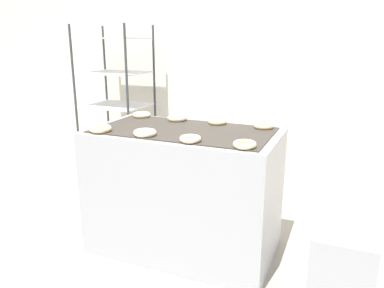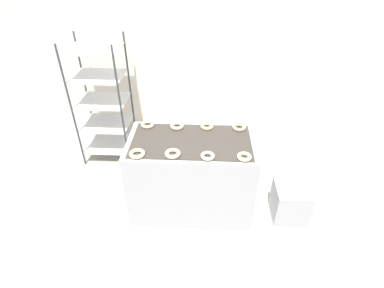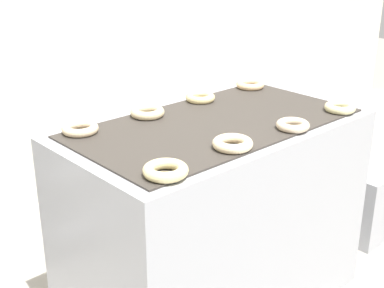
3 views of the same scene
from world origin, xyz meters
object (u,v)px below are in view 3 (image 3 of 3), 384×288
fryer_machine (214,218)px  glaze_bin (361,199)px  donut_far_midright (200,97)px  donut_far_right (250,85)px  donut_near_midleft (233,143)px  donut_near_left (166,170)px  donut_near_right (340,107)px  donut_near_midright (293,125)px  donut_far_midleft (147,112)px  donut_far_left (80,129)px

fryer_machine → glaze_bin: fryer_machine is taller
donut_far_midright → donut_far_right: bearing=-0.6°
glaze_bin → donut_near_midleft: donut_near_midleft is taller
donut_near_left → donut_near_right: donut_near_left is taller
donut_near_midright → donut_near_right: (0.34, 0.00, 0.00)m
donut_near_right → donut_near_midleft: bearing=178.6°
donut_far_midleft → donut_far_right: (0.67, 0.01, -0.00)m
donut_near_midleft → donut_far_midright: 0.61m
donut_near_left → donut_far_midleft: (0.33, 0.52, -0.00)m
donut_near_midright → donut_far_left: size_ratio=0.93×
donut_far_left → donut_far_midleft: bearing=-2.9°
donut_near_left → donut_far_left: bearing=89.2°
donut_near_right → donut_far_midleft: size_ratio=0.92×
donut_near_midleft → donut_near_left: bearing=-176.7°
glaze_bin → donut_far_right: (-0.60, 0.37, 0.73)m
donut_near_right → glaze_bin: bearing=15.3°
glaze_bin → donut_near_right: size_ratio=3.02×
donut_near_midleft → donut_far_midright: bearing=58.2°
donut_far_midleft → donut_far_midright: bearing=2.1°
donut_near_left → donut_far_midright: (0.66, 0.54, -0.00)m
fryer_machine → donut_near_left: size_ratio=8.69×
donut_far_midright → donut_far_midleft: bearing=-177.9°
fryer_machine → donut_far_midleft: donut_far_midleft is taller
glaze_bin → donut_far_right: bearing=148.6°
donut_far_left → donut_near_left: bearing=-90.8°
donut_far_left → donut_far_midright: same height
donut_far_midleft → donut_far_midright: size_ratio=1.07×
fryer_machine → donut_far_midright: donut_far_midright is taller
donut_far_midleft → donut_far_right: donut_far_midleft is taller
fryer_machine → donut_far_left: bearing=151.5°
glaze_bin → donut_far_left: size_ratio=2.84×
fryer_machine → donut_near_midright: size_ratio=9.77×
donut_near_right → donut_far_left: size_ratio=0.94×
fryer_machine → glaze_bin: size_ratio=3.18×
donut_near_midleft → donut_near_midright: 0.33m
donut_far_midright → donut_near_midleft: bearing=-121.8°
donut_near_midleft → donut_far_left: (-0.33, 0.52, -0.00)m
donut_far_left → donut_far_right: bearing=-0.4°
donut_near_midright → donut_far_midleft: 0.62m
fryer_machine → donut_near_midright: (0.17, -0.27, 0.48)m
donut_far_midleft → donut_far_left: bearing=177.1°
donut_far_right → donut_far_midleft: bearing=-179.3°
donut_near_midright → donut_near_right: bearing=0.6°
donut_near_right → donut_far_left: (-1.00, 0.54, -0.00)m
fryer_machine → glaze_bin: 1.14m
donut_far_left → donut_near_right: bearing=-28.2°
donut_near_midleft → donut_near_right: donut_near_midleft is taller
fryer_machine → donut_far_right: 0.74m
fryer_machine → donut_far_midright: (0.16, 0.26, 0.48)m
glaze_bin → donut_near_midleft: 1.47m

